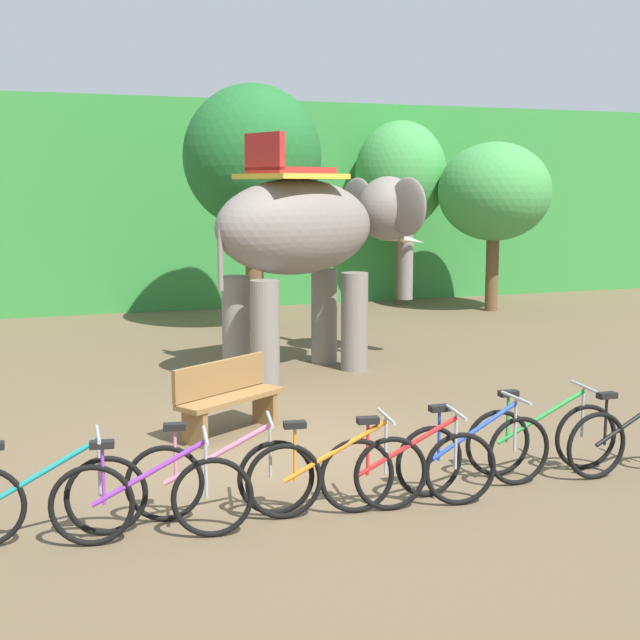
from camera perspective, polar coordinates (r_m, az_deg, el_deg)
name	(u,v)px	position (r m, az deg, el deg)	size (l,w,h in m)	color
ground_plane	(273,448)	(10.13, -3.12, -8.38)	(80.00, 80.00, 0.00)	brown
foliage_hedge	(114,203)	(23.97, -13.33, 7.44)	(36.00, 6.00, 5.05)	#338438
tree_center_right	(252,158)	(18.03, -4.45, 10.52)	(2.81, 2.81, 5.03)	brown
tree_far_left	(256,164)	(18.41, -4.18, 10.13)	(2.26, 2.26, 4.87)	brown
tree_left	(401,175)	(22.07, 5.31, 9.40)	(2.29, 2.29, 4.59)	brown
tree_center_left	(494,192)	(21.26, 11.34, 8.19)	(2.67, 2.67, 4.02)	brown
elephant	(313,235)	(13.97, -0.48, 5.55)	(4.22, 2.78, 3.78)	slate
bike_teal	(45,498)	(7.82, -17.57, -11.06)	(1.71, 0.52, 0.92)	black
bike_purple	(152,498)	(7.61, -10.92, -11.36)	(1.70, 0.52, 0.92)	black
bike_pink	(220,477)	(8.02, -6.54, -10.20)	(1.69, 0.53, 0.92)	black
bike_orange	(338,474)	(8.06, 1.16, -10.06)	(1.70, 0.52, 0.92)	black
bike_red	(409,469)	(8.23, 5.83, -9.69)	(1.70, 0.52, 0.92)	black
bike_blue	(474,453)	(8.79, 10.08, -8.57)	(1.71, 0.52, 0.92)	black
bike_green	(542,437)	(9.48, 14.33, -7.44)	(1.70, 0.52, 0.92)	black
bike_black	(636,438)	(9.73, 20.00, -7.28)	(1.71, 0.52, 0.92)	black
wooden_bench	(227,395)	(10.63, -6.10, -4.92)	(1.49, 1.13, 0.89)	brown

